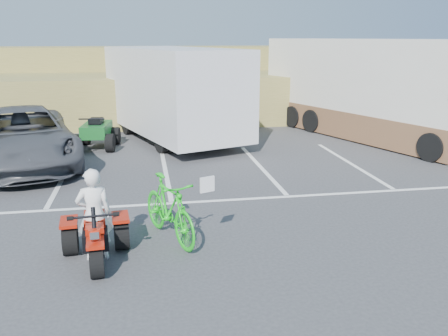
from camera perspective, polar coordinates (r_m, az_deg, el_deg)
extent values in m
plane|color=#38383B|center=(8.45, -5.24, -9.71)|extent=(100.00, 100.00, 0.00)
cube|color=white|center=(13.31, -18.73, -0.96)|extent=(0.12, 5.00, 0.01)
cube|color=white|center=(13.14, -7.04, -0.44)|extent=(0.12, 5.00, 0.01)
cube|color=white|center=(13.53, 4.45, 0.10)|extent=(0.12, 5.00, 0.01)
cube|color=white|center=(14.41, 14.92, 0.58)|extent=(0.12, 5.00, 0.01)
cube|color=white|center=(15.72, 23.91, 0.98)|extent=(0.12, 5.00, 0.01)
cube|color=white|center=(10.67, -6.31, -4.23)|extent=(28.00, 0.12, 0.01)
cube|color=olive|center=(21.79, -8.38, 8.54)|extent=(40.00, 6.00, 2.00)
cube|color=olive|center=(25.19, -8.72, 11.74)|extent=(40.00, 4.00, 2.20)
imported|color=white|center=(8.09, -15.36, -5.40)|extent=(0.60, 0.42, 1.56)
imported|color=#14BF19|center=(8.65, -6.63, -4.89)|extent=(1.25, 2.03, 1.18)
imported|color=#44464C|center=(14.74, -23.05, 3.44)|extent=(4.19, 6.41, 1.64)
cube|color=silver|center=(17.03, -6.18, 9.34)|extent=(4.91, 7.42, 2.87)
cylinder|color=black|center=(17.23, -6.04, 4.78)|extent=(2.65, 1.60, 0.80)
cube|color=silver|center=(18.09, 17.65, 9.07)|extent=(5.74, 9.84, 3.47)
cube|color=brown|center=(18.26, 17.33, 5.17)|extent=(5.78, 9.86, 0.96)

